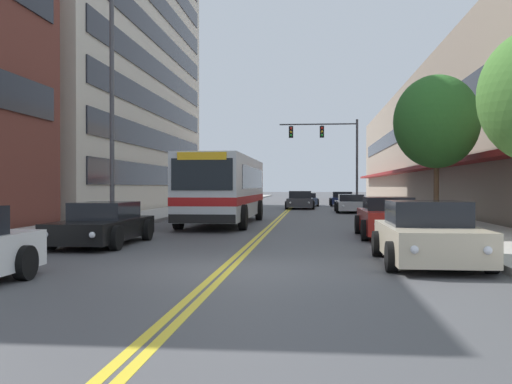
# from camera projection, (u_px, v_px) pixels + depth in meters

# --- Properties ---
(ground_plane) EXTENTS (240.00, 240.00, 0.00)m
(ground_plane) POSITION_uv_depth(u_px,v_px,m) (292.00, 206.00, 48.47)
(ground_plane) COLOR #4C4C4F
(sidewalk_left) EXTENTS (3.57, 106.00, 0.17)m
(sidewalk_left) POSITION_uv_depth(u_px,v_px,m) (208.00, 205.00, 49.20)
(sidewalk_left) COLOR #B2ADA5
(sidewalk_left) RESTS_ON ground_plane
(sidewalk_right) EXTENTS (3.57, 106.00, 0.17)m
(sidewalk_right) POSITION_uv_depth(u_px,v_px,m) (379.00, 206.00, 47.74)
(sidewalk_right) COLOR #B2ADA5
(sidewalk_right) RESTS_ON ground_plane
(centre_line) EXTENTS (0.34, 106.00, 0.01)m
(centre_line) POSITION_uv_depth(u_px,v_px,m) (292.00, 206.00, 48.47)
(centre_line) COLOR yellow
(centre_line) RESTS_ON ground_plane
(office_tower_left) EXTENTS (12.08, 29.03, 22.48)m
(office_tower_left) POSITION_uv_depth(u_px,v_px,m) (79.00, 56.00, 41.75)
(office_tower_left) COLOR beige
(office_tower_left) RESTS_ON ground_plane
(storefront_row_right) EXTENTS (9.10, 68.00, 10.24)m
(storefront_row_right) POSITION_uv_depth(u_px,v_px,m) (453.00, 145.00, 47.08)
(storefront_row_right) COLOR gray
(storefront_row_right) RESTS_ON ground_plane
(city_bus) EXTENTS (2.86, 10.82, 2.99)m
(city_bus) POSITION_uv_depth(u_px,v_px,m) (225.00, 187.00, 26.01)
(city_bus) COLOR silver
(city_bus) RESTS_ON ground_plane
(car_charcoal_parked_left_near) EXTENTS (1.96, 4.61, 1.32)m
(car_charcoal_parked_left_near) POSITION_uv_depth(u_px,v_px,m) (228.00, 201.00, 40.90)
(car_charcoal_parked_left_near) COLOR #232328
(car_charcoal_parked_left_near) RESTS_ON ground_plane
(car_black_parked_left_mid) EXTENTS (2.03, 4.79, 1.24)m
(car_black_parked_left_mid) POSITION_uv_depth(u_px,v_px,m) (103.00, 225.00, 16.70)
(car_black_parked_left_mid) COLOR black
(car_black_parked_left_mid) RESTS_ON ground_plane
(car_champagne_parked_right_foreground) EXTENTS (2.13, 4.31, 1.38)m
(car_champagne_parked_right_foreground) POSITION_uv_depth(u_px,v_px,m) (428.00, 235.00, 12.56)
(car_champagne_parked_right_foreground) COLOR beige
(car_champagne_parked_right_foreground) RESTS_ON ground_plane
(car_navy_parked_right_mid) EXTENTS (2.16, 4.60, 1.23)m
(car_navy_parked_right_mid) POSITION_uv_depth(u_px,v_px,m) (342.00, 199.00, 49.68)
(car_navy_parked_right_mid) COLOR #19234C
(car_navy_parked_right_mid) RESTS_ON ground_plane
(car_red_parked_right_far) EXTENTS (2.01, 4.44, 1.35)m
(car_red_parked_right_far) POSITION_uv_depth(u_px,v_px,m) (388.00, 218.00, 19.12)
(car_red_parked_right_far) COLOR maroon
(car_red_parked_right_far) RESTS_ON ground_plane
(car_silver_parked_right_end) EXTENTS (2.07, 4.71, 1.17)m
(car_silver_parked_right_end) POSITION_uv_depth(u_px,v_px,m) (351.00, 204.00, 37.31)
(car_silver_parked_right_end) COLOR #B7B7BC
(car_silver_parked_right_end) RESTS_ON ground_plane
(car_slate_blue_moving_lead) EXTENTS (2.16, 4.63, 1.12)m
(car_slate_blue_moving_lead) POSITION_uv_depth(u_px,v_px,m) (306.00, 200.00, 49.38)
(car_slate_blue_moving_lead) COLOR #475675
(car_slate_blue_moving_lead) RESTS_ON ground_plane
(car_dark_grey_moving_second) EXTENTS (2.17, 4.21, 1.35)m
(car_dark_grey_moving_second) POSITION_uv_depth(u_px,v_px,m) (300.00, 201.00, 43.17)
(car_dark_grey_moving_second) COLOR #38383D
(car_dark_grey_moving_second) RESTS_ON ground_plane
(traffic_signal_mast) EXTENTS (6.17, 0.38, 6.96)m
(traffic_signal_mast) POSITION_uv_depth(u_px,v_px,m) (331.00, 145.00, 44.79)
(traffic_signal_mast) COLOR #47474C
(traffic_signal_mast) RESTS_ON ground_plane
(street_lamp_left_near) EXTENTS (2.54, 0.28, 9.38)m
(street_lamp_left_near) POSITION_uv_depth(u_px,v_px,m) (120.00, 79.00, 20.09)
(street_lamp_left_near) COLOR #47474C
(street_lamp_left_near) RESTS_ON ground_plane
(street_tree_right_mid) EXTENTS (3.42, 3.42, 6.04)m
(street_tree_right_mid) POSITION_uv_depth(u_px,v_px,m) (436.00, 122.00, 23.00)
(street_tree_right_mid) COLOR brown
(street_tree_right_mid) RESTS_ON sidewalk_right
(fire_hydrant) EXTENTS (0.34, 0.26, 0.91)m
(fire_hydrant) POSITION_uv_depth(u_px,v_px,m) (417.00, 213.00, 22.80)
(fire_hydrant) COLOR red
(fire_hydrant) RESTS_ON sidewalk_right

